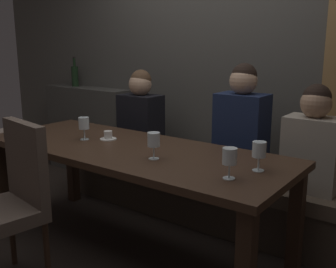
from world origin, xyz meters
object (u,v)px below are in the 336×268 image
wine_bottle_dark_red (75,75)px  dining_table (131,160)px  diner_far_end (313,141)px  banquette_bench (187,189)px  wine_glass_near_left (154,141)px  wine_glass_center_back (230,157)px  chair_near_side (10,195)px  diner_bearded (242,124)px  wine_glass_center_front (259,150)px  diner_redhead (141,115)px  wine_glass_end_left (84,124)px  espresso_cup (108,136)px

wine_bottle_dark_red → dining_table: bearing=-30.8°
dining_table → diner_far_end: (0.99, 0.71, 0.14)m
banquette_bench → wine_glass_near_left: 1.07m
wine_bottle_dark_red → wine_glass_center_back: (2.58, -1.21, -0.21)m
banquette_bench → chair_near_side: size_ratio=2.55×
diner_bearded → wine_bottle_dark_red: 2.27m
chair_near_side → banquette_bench: bearing=78.3°
dining_table → diner_far_end: diner_far_end is taller
wine_glass_near_left → wine_glass_center_back: (0.53, -0.05, 0.00)m
diner_bearded → wine_glass_center_front: 0.77m
diner_bearded → chair_near_side: bearing=-118.7°
wine_glass_center_back → diner_redhead: bearing=146.9°
diner_far_end → wine_glass_end_left: bearing=-152.3°
banquette_bench → wine_glass_center_front: bearing=-36.0°
wine_glass_center_back → wine_glass_end_left: 1.25m
diner_far_end → wine_bottle_dark_red: size_ratio=2.21×
wine_glass_center_front → espresso_cup: (-1.18, 0.03, -0.09)m
wine_bottle_dark_red → wine_glass_center_back: bearing=-25.1°
diner_far_end → wine_glass_end_left: (-1.41, -0.74, 0.06)m
wine_bottle_dark_red → wine_glass_end_left: size_ratio=1.99×
chair_near_side → wine_glass_near_left: (0.59, 0.60, 0.29)m
dining_table → espresso_cup: (-0.28, 0.07, 0.11)m
diner_bearded → diner_redhead: bearing=178.8°
wine_bottle_dark_red → wine_glass_end_left: (1.33, -1.08, -0.22)m
dining_table → diner_bearded: 0.86m
diner_bearded → wine_glass_center_back: bearing=-67.5°
chair_near_side → wine_glass_center_back: size_ratio=5.98×
wine_glass_center_back → dining_table: bearing=168.7°
banquette_bench → diner_bearded: 0.78m
chair_near_side → diner_far_end: size_ratio=1.36×
wine_glass_end_left → espresso_cup: 0.19m
wine_bottle_dark_red → diner_far_end: bearing=-7.0°
espresso_cup → wine_glass_center_front: bearing=-1.3°
chair_near_side → espresso_cup: chair_near_side is taller
diner_far_end → diner_redhead: bearing=180.0°
chair_near_side → espresso_cup: bearing=88.9°
dining_table → diner_far_end: size_ratio=3.06×
diner_far_end → espresso_cup: size_ratio=5.99×
chair_near_side → wine_glass_center_front: bearing=32.8°
wine_glass_near_left → wine_glass_center_back: same height
banquette_bench → wine_glass_near_left: size_ratio=15.24×
dining_table → banquette_bench: dining_table is taller
diner_far_end → wine_glass_near_left: size_ratio=4.39×
espresso_cup → diner_far_end: bearing=26.5°
wine_glass_near_left → chair_near_side: bearing=-134.3°
wine_glass_end_left → diner_bearded: bearing=38.8°
banquette_bench → espresso_cup: 0.87m
diner_redhead → wine_glass_center_front: bearing=-25.2°
diner_far_end → wine_glass_center_front: 0.67m
diner_far_end → wine_glass_near_left: bearing=-130.1°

